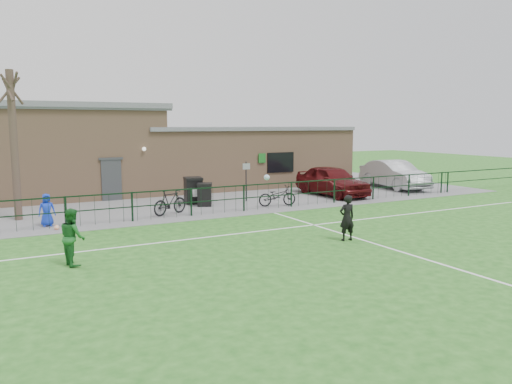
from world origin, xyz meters
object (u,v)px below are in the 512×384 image
bare_tree (14,146)px  bicycle_d (170,202)px  bicycle_e (277,196)px  ball_ground (57,227)px  car_maroon (332,181)px  wheelie_bin_right (193,191)px  sign_post (246,181)px  spectator_child (47,210)px  outfield_player (73,237)px  car_silver (394,174)px  wheelie_bin_left (205,195)px

bare_tree → bicycle_d: bare_tree is taller
bicycle_d → bicycle_e: 5.22m
bicycle_d → ball_ground: (-4.68, -0.97, -0.46)m
car_maroon → bicycle_d: 9.74m
wheelie_bin_right → sign_post: (2.59, -0.63, 0.40)m
car_maroon → ball_ground: (-14.32, -2.39, -0.74)m
bare_tree → bicycle_e: 11.47m
bicycle_d → spectator_child: (-4.91, -0.11, 0.08)m
car_maroon → ball_ground: car_maroon is taller
bicycle_d → outfield_player: outfield_player is taller
car_maroon → outfield_player: bearing=-154.5°
car_silver → ball_ground: 19.82m
bicycle_e → outfield_player: (-10.05, -5.87, 0.29)m
bicycle_d → ball_ground: bearing=78.1°
wheelie_bin_left → spectator_child: size_ratio=0.80×
car_silver → bicycle_e: size_ratio=2.77×
sign_post → bicycle_d: 4.96m
sign_post → bicycle_e: (0.62, -2.02, -0.52)m
wheelie_bin_left → ball_ground: (-6.89, -2.46, -0.42)m
bicycle_e → bicycle_d: bearing=99.1°
bicycle_d → spectator_child: size_ratio=1.45×
wheelie_bin_right → bare_tree: bearing=-164.5°
bare_tree → sign_post: bare_tree is taller
bare_tree → spectator_child: 3.17m
wheelie_bin_right → bicycle_d: wheelie_bin_right is taller
sign_post → car_silver: 10.28m
car_maroon → car_silver: size_ratio=0.94×
wheelie_bin_left → outfield_player: outfield_player is taller
wheelie_bin_right → spectator_child: bearing=-148.8°
sign_post → bicycle_d: bearing=-158.4°
bare_tree → bicycle_d: size_ratio=3.33×
outfield_player → ball_ground: (0.15, 5.11, -0.70)m
wheelie_bin_left → car_silver: bearing=28.0°
car_silver → sign_post: bearing=-170.4°
car_maroon → sign_post: bearing=173.6°
car_silver → ball_ground: size_ratio=25.80×
bare_tree → bicycle_d: bearing=-17.4°
car_silver → spectator_child: car_silver is taller
sign_post → car_silver: size_ratio=0.39×
spectator_child → ball_ground: bearing=-75.0°
sign_post → wheelie_bin_left: bearing=-172.2°
outfield_player → sign_post: bearing=-58.9°
car_silver → bicycle_d: bearing=-164.1°
wheelie_bin_left → bicycle_d: bicycle_d is taller
bare_tree → spectator_child: (0.89, -1.93, -2.36)m
wheelie_bin_right → bicycle_d: (-2.00, -2.44, -0.05)m
bicycle_d → sign_post: bearing=-92.0°
sign_post → spectator_child: 9.70m
bare_tree → car_maroon: 15.59m
sign_post → car_silver: bearing=2.1°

